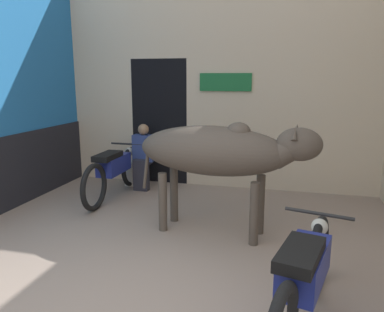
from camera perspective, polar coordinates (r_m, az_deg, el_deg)
wall_back_with_doorway at (r=6.92m, az=1.45°, el=10.02°), size 5.53×0.93×3.97m
cow at (r=4.59m, az=4.22°, el=0.59°), size 2.30×0.87×1.44m
motorcycle_near at (r=3.13m, az=16.68°, el=-17.03°), size 0.69×1.96×0.81m
motorcycle_far at (r=6.29m, az=-11.80°, el=-1.99°), size 0.58×2.07×0.82m
shopkeeper_seated at (r=6.65m, az=-7.47°, el=0.14°), size 0.37×0.33×1.15m
plastic_stool at (r=6.98m, az=-9.32°, el=-2.49°), size 0.34×0.34×0.45m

